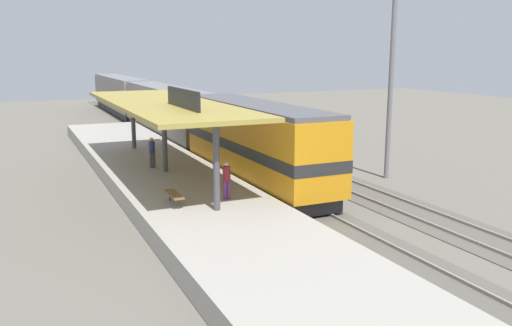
{
  "coord_description": "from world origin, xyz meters",
  "views": [
    {
      "loc": [
        -11.95,
        -27.95,
        7.28
      ],
      "look_at": [
        -1.38,
        -4.83,
        2.0
      ],
      "focal_mm": 37.54,
      "sensor_mm": 36.0,
      "label": 1
    }
  ],
  "objects_px": {
    "light_mast": "(393,32)",
    "person_waiting": "(227,178)",
    "locomotive": "(255,143)",
    "passenger_carriage_rear": "(120,94)",
    "person_walking": "(152,151)",
    "passenger_carriage_front": "(167,112)",
    "platform_bench": "(174,195)"
  },
  "relations": [
    {
      "from": "light_mast",
      "to": "person_waiting",
      "type": "distance_m",
      "value": 13.61
    },
    {
      "from": "platform_bench",
      "to": "person_walking",
      "type": "distance_m",
      "value": 7.86
    },
    {
      "from": "person_walking",
      "to": "locomotive",
      "type": "bearing_deg",
      "value": -29.87
    },
    {
      "from": "platform_bench",
      "to": "person_walking",
      "type": "xyz_separation_m",
      "value": [
        0.99,
        7.78,
        0.51
      ]
    },
    {
      "from": "passenger_carriage_rear",
      "to": "light_mast",
      "type": "relative_size",
      "value": 1.71
    },
    {
      "from": "light_mast",
      "to": "person_walking",
      "type": "xyz_separation_m",
      "value": [
        -12.81,
        4.47,
        -6.54
      ]
    },
    {
      "from": "passenger_carriage_front",
      "to": "person_walking",
      "type": "bearing_deg",
      "value": -108.35
    },
    {
      "from": "passenger_carriage_rear",
      "to": "person_walking",
      "type": "bearing_deg",
      "value": -97.95
    },
    {
      "from": "passenger_carriage_front",
      "to": "person_walking",
      "type": "relative_size",
      "value": 11.7
    },
    {
      "from": "passenger_carriage_front",
      "to": "locomotive",
      "type": "bearing_deg",
      "value": -90.0
    },
    {
      "from": "platform_bench",
      "to": "person_walking",
      "type": "height_order",
      "value": "person_walking"
    },
    {
      "from": "locomotive",
      "to": "light_mast",
      "type": "height_order",
      "value": "light_mast"
    },
    {
      "from": "light_mast",
      "to": "person_walking",
      "type": "relative_size",
      "value": 6.84
    },
    {
      "from": "person_waiting",
      "to": "locomotive",
      "type": "bearing_deg",
      "value": 54.12
    },
    {
      "from": "person_waiting",
      "to": "person_walking",
      "type": "height_order",
      "value": "same"
    },
    {
      "from": "passenger_carriage_front",
      "to": "person_waiting",
      "type": "relative_size",
      "value": 11.7
    },
    {
      "from": "platform_bench",
      "to": "light_mast",
      "type": "xyz_separation_m",
      "value": [
        13.8,
        3.31,
        7.05
      ]
    },
    {
      "from": "passenger_carriage_rear",
      "to": "passenger_carriage_front",
      "type": "bearing_deg",
      "value": -90.0
    },
    {
      "from": "passenger_carriage_front",
      "to": "passenger_carriage_rear",
      "type": "bearing_deg",
      "value": 90.0
    },
    {
      "from": "passenger_carriage_front",
      "to": "person_waiting",
      "type": "bearing_deg",
      "value": -98.97
    },
    {
      "from": "locomotive",
      "to": "person_walking",
      "type": "distance_m",
      "value": 5.81
    },
    {
      "from": "light_mast",
      "to": "person_walking",
      "type": "bearing_deg",
      "value": 160.77
    },
    {
      "from": "locomotive",
      "to": "passenger_carriage_rear",
      "type": "relative_size",
      "value": 0.72
    },
    {
      "from": "person_waiting",
      "to": "person_walking",
      "type": "xyz_separation_m",
      "value": [
        -1.38,
        7.9,
        0.0
      ]
    },
    {
      "from": "person_waiting",
      "to": "passenger_carriage_front",
      "type": "bearing_deg",
      "value": 81.03
    },
    {
      "from": "platform_bench",
      "to": "locomotive",
      "type": "xyz_separation_m",
      "value": [
        6.0,
        4.9,
        1.07
      ]
    },
    {
      "from": "light_mast",
      "to": "person_walking",
      "type": "distance_m",
      "value": 15.07
    },
    {
      "from": "locomotive",
      "to": "light_mast",
      "type": "xyz_separation_m",
      "value": [
        7.8,
        -1.59,
        5.99
      ]
    },
    {
      "from": "platform_bench",
      "to": "passenger_carriage_front",
      "type": "distance_m",
      "value": 23.69
    },
    {
      "from": "passenger_carriage_front",
      "to": "person_walking",
      "type": "xyz_separation_m",
      "value": [
        -5.01,
        -15.12,
        -0.46
      ]
    },
    {
      "from": "passenger_carriage_rear",
      "to": "light_mast",
      "type": "distance_m",
      "value": 41.58
    },
    {
      "from": "passenger_carriage_rear",
      "to": "light_mast",
      "type": "bearing_deg",
      "value": -79.07
    }
  ]
}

